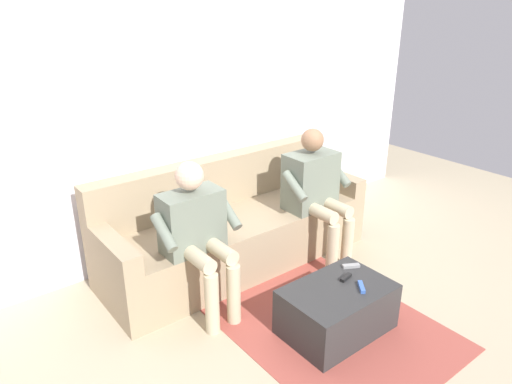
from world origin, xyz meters
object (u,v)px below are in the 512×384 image
person_right_seated (197,229)px  remote_gray (351,266)px  couch (234,228)px  remote_blue (361,287)px  remote_black (346,277)px  coffee_table (337,309)px  person_left_seated (315,187)px

person_right_seated → remote_gray: (-0.86, 0.69, -0.29)m
couch → remote_blue: (-0.12, 1.31, 0.05)m
couch → remote_black: size_ratio=21.28×
coffee_table → remote_gray: (-0.27, -0.13, 0.18)m
remote_black → remote_blue: bearing=-104.1°
remote_gray → remote_black: remote_black is taller
coffee_table → person_right_seated: (0.59, -0.81, 0.47)m
coffee_table → remote_gray: bearing=-154.7°
person_left_seated → coffee_table: bearing=54.9°
coffee_table → person_left_seated: bearing=-125.1°
couch → person_right_seated: (0.59, 0.40, 0.34)m
remote_blue → remote_gray: size_ratio=1.02×
couch → person_left_seated: person_left_seated is taller
coffee_table → remote_gray: 0.35m
couch → remote_black: bearing=96.1°
coffee_table → person_left_seated: person_left_seated is taller
couch → coffee_table: (0.00, 1.21, -0.14)m
person_left_seated → remote_blue: bearing=63.2°
person_left_seated → person_right_seated: size_ratio=1.03×
remote_gray → remote_black: (0.15, 0.08, 0.00)m
remote_blue → remote_black: 0.15m
person_right_seated → remote_blue: 1.19m
couch → person_left_seated: (-0.59, 0.37, 0.35)m
coffee_table → person_left_seated: size_ratio=0.64×
coffee_table → remote_black: (-0.12, -0.05, 0.18)m
person_left_seated → remote_gray: (0.32, 0.72, -0.31)m
person_left_seated → remote_black: person_left_seated is taller
remote_gray → remote_black: bearing=57.4°
couch → remote_black: couch is taller
couch → remote_blue: bearing=95.1°
person_left_seated → couch: bearing=-31.8°
person_right_seated → remote_black: (-0.72, 0.77, -0.29)m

